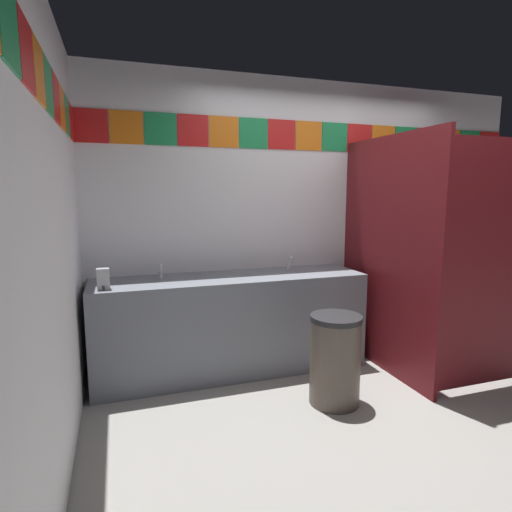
% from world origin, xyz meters
% --- Properties ---
extents(ground_plane, '(9.71, 9.71, 0.00)m').
position_xyz_m(ground_plane, '(0.00, 0.00, 0.00)').
color(ground_plane, gray).
extents(wall_back, '(4.41, 0.09, 2.62)m').
position_xyz_m(wall_back, '(-0.00, 1.44, 1.32)').
color(wall_back, silver).
rests_on(wall_back, ground_plane).
extents(wall_side, '(0.09, 2.80, 2.62)m').
position_xyz_m(wall_side, '(-2.25, 0.00, 1.32)').
color(wall_side, silver).
rests_on(wall_side, ground_plane).
extents(vanity_counter, '(2.33, 0.60, 0.85)m').
position_xyz_m(vanity_counter, '(-0.99, 1.10, 0.43)').
color(vanity_counter, slate).
rests_on(vanity_counter, ground_plane).
extents(faucet_left, '(0.04, 0.10, 0.14)m').
position_xyz_m(faucet_left, '(-1.57, 1.19, 0.90)').
color(faucet_left, silver).
rests_on(faucet_left, vanity_counter).
extents(faucet_right, '(0.04, 0.10, 0.14)m').
position_xyz_m(faucet_right, '(-0.41, 1.19, 0.90)').
color(faucet_right, silver).
rests_on(faucet_right, vanity_counter).
extents(soap_dispenser, '(0.09, 0.09, 0.16)m').
position_xyz_m(soap_dispenser, '(-2.02, 0.92, 0.93)').
color(soap_dispenser, '#B7BABF').
rests_on(soap_dispenser, vanity_counter).
extents(stall_divider, '(0.92, 1.35, 2.04)m').
position_xyz_m(stall_divider, '(0.48, 0.47, 1.02)').
color(stall_divider, maroon).
rests_on(stall_divider, ground_plane).
extents(toilet, '(0.39, 0.49, 0.74)m').
position_xyz_m(toilet, '(0.88, 0.98, 0.30)').
color(toilet, white).
rests_on(toilet, ground_plane).
extents(trash_bin, '(0.38, 0.38, 0.67)m').
position_xyz_m(trash_bin, '(-0.41, 0.29, 0.34)').
color(trash_bin, brown).
rests_on(trash_bin, ground_plane).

